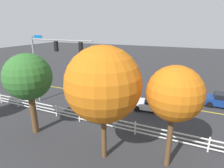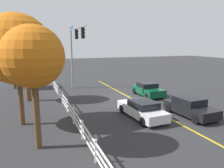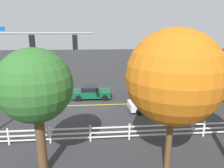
{
  "view_description": "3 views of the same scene",
  "coord_description": "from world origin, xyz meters",
  "px_view_note": "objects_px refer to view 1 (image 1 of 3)",
  "views": [
    {
      "loc": [
        -8.83,
        18.82,
        8.27
      ],
      "look_at": [
        -1.79,
        2.55,
        2.5
      ],
      "focal_mm": 28.68,
      "sensor_mm": 36.0,
      "label": 1
    },
    {
      "loc": [
        -19.49,
        9.3,
        5.38
      ],
      "look_at": [
        -2.6,
        2.8,
        1.98
      ],
      "focal_mm": 34.46,
      "sensor_mm": 36.0,
      "label": 2
    },
    {
      "loc": [
        -0.83,
        18.82,
        7.14
      ],
      "look_at": [
        -2.23,
        2.03,
        2.65
      ],
      "focal_mm": 32.38,
      "sensor_mm": 36.0,
      "label": 3
    }
  ],
  "objects_px": {
    "car_1": "(223,101)",
    "car_2": "(116,86)",
    "car_0": "(154,104)",
    "tree_2": "(28,77)",
    "tree_3": "(103,84)",
    "tree_5": "(175,94)",
    "car_3": "(168,94)"
  },
  "relations": [
    {
      "from": "car_1",
      "to": "car_2",
      "type": "distance_m",
      "value": 12.41
    },
    {
      "from": "car_0",
      "to": "tree_2",
      "type": "bearing_deg",
      "value": 40.74
    },
    {
      "from": "car_0",
      "to": "tree_3",
      "type": "relative_size",
      "value": 0.64
    },
    {
      "from": "tree_2",
      "to": "tree_5",
      "type": "bearing_deg",
      "value": -177.52
    },
    {
      "from": "tree_5",
      "to": "tree_3",
      "type": "bearing_deg",
      "value": 12.47
    },
    {
      "from": "tree_3",
      "to": "car_2",
      "type": "bearing_deg",
      "value": -71.22
    },
    {
      "from": "car_1",
      "to": "tree_2",
      "type": "height_order",
      "value": "tree_2"
    },
    {
      "from": "tree_2",
      "to": "tree_3",
      "type": "bearing_deg",
      "value": 176.28
    },
    {
      "from": "car_0",
      "to": "car_2",
      "type": "distance_m",
      "value": 6.99
    },
    {
      "from": "tree_2",
      "to": "tree_5",
      "type": "xyz_separation_m",
      "value": [
        -10.31,
        -0.45,
        0.1
      ]
    },
    {
      "from": "car_2",
      "to": "car_3",
      "type": "xyz_separation_m",
      "value": [
        -6.74,
        0.33,
        0.03
      ]
    },
    {
      "from": "car_1",
      "to": "tree_2",
      "type": "xyz_separation_m",
      "value": [
        14.71,
        11.58,
        3.94
      ]
    },
    {
      "from": "car_3",
      "to": "tree_5",
      "type": "xyz_separation_m",
      "value": [
        -1.27,
        10.89,
        4.04
      ]
    },
    {
      "from": "car_3",
      "to": "tree_2",
      "type": "xyz_separation_m",
      "value": [
        9.04,
        11.34,
        3.94
      ]
    },
    {
      "from": "car_0",
      "to": "tree_5",
      "type": "xyz_separation_m",
      "value": [
        -2.22,
        7.31,
        4.09
      ]
    },
    {
      "from": "car_0",
      "to": "car_2",
      "type": "relative_size",
      "value": 1.17
    },
    {
      "from": "car_1",
      "to": "tree_3",
      "type": "height_order",
      "value": "tree_3"
    },
    {
      "from": "car_0",
      "to": "tree_5",
      "type": "distance_m",
      "value": 8.66
    },
    {
      "from": "car_2",
      "to": "tree_2",
      "type": "bearing_deg",
      "value": -100.24
    },
    {
      "from": "car_0",
      "to": "car_1",
      "type": "distance_m",
      "value": 7.64
    },
    {
      "from": "car_3",
      "to": "tree_5",
      "type": "relative_size",
      "value": 0.67
    },
    {
      "from": "car_1",
      "to": "tree_3",
      "type": "xyz_separation_m",
      "value": [
        8.31,
        11.99,
        4.35
      ]
    },
    {
      "from": "car_0",
      "to": "tree_2",
      "type": "relative_size",
      "value": 0.73
    },
    {
      "from": "tree_2",
      "to": "tree_5",
      "type": "distance_m",
      "value": 10.32
    },
    {
      "from": "car_2",
      "to": "car_3",
      "type": "bearing_deg",
      "value": -1.85
    },
    {
      "from": "car_0",
      "to": "car_3",
      "type": "relative_size",
      "value": 1.11
    },
    {
      "from": "car_3",
      "to": "tree_5",
      "type": "distance_m",
      "value": 11.69
    },
    {
      "from": "tree_3",
      "to": "tree_5",
      "type": "distance_m",
      "value": 4.01
    },
    {
      "from": "car_0",
      "to": "car_3",
      "type": "distance_m",
      "value": 3.7
    },
    {
      "from": "car_0",
      "to": "car_3",
      "type": "xyz_separation_m",
      "value": [
        -0.94,
        -3.58,
        0.04
      ]
    },
    {
      "from": "car_2",
      "to": "car_3",
      "type": "distance_m",
      "value": 6.75
    },
    {
      "from": "car_0",
      "to": "tree_5",
      "type": "height_order",
      "value": "tree_5"
    }
  ]
}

